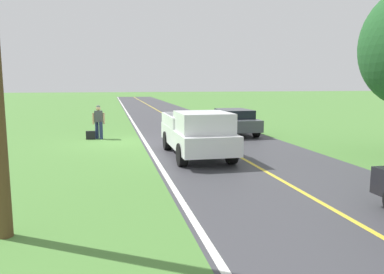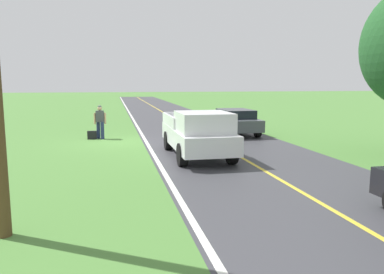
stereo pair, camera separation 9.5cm
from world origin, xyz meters
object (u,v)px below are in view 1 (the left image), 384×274
at_px(pickup_truck_passing, 198,133).
at_px(hitchhiker_walking, 99,120).
at_px(sedan_near_oncoming, 233,121).
at_px(suitcase_carried, 91,135).

bearing_deg(pickup_truck_passing, hitchhiker_walking, -56.18).
xyz_separation_m(pickup_truck_passing, sedan_near_oncoming, (-3.46, -6.00, -0.21)).
relative_size(hitchhiker_walking, suitcase_carried, 3.80).
bearing_deg(sedan_near_oncoming, hitchhiker_walking, 1.75).
bearing_deg(suitcase_carried, sedan_near_oncoming, 94.48).
relative_size(hitchhiker_walking, sedan_near_oncoming, 0.40).
relative_size(suitcase_carried, sedan_near_oncoming, 0.10).
distance_m(suitcase_carried, sedan_near_oncoming, 7.78).
height_order(hitchhiker_walking, pickup_truck_passing, pickup_truck_passing).
height_order(suitcase_carried, pickup_truck_passing, pickup_truck_passing).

